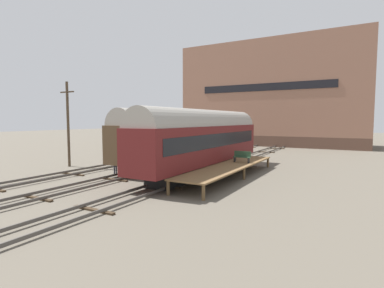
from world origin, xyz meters
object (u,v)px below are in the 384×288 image
train_car_brown (182,133)px  train_car_maroon (204,137)px  person_worker (115,161)px  utility_pole (68,123)px  bench (242,156)px

train_car_brown → train_car_maroon: train_car_brown is taller
person_worker → utility_pole: utility_pole is taller
bench → utility_pole: 16.42m
train_car_brown → train_car_maroon: 5.93m
train_car_brown → train_car_maroon: bearing=-40.8°
person_worker → bench: bearing=29.1°
bench → utility_pole: (-15.63, -4.25, 2.69)m
train_car_maroon → bench: bearing=23.1°
utility_pole → bench: bearing=15.2°
train_car_brown → person_worker: size_ratio=10.98×
person_worker → utility_pole: 7.33m
utility_pole → person_worker: bearing=-6.8°
person_worker → utility_pole: size_ratio=0.21×
train_car_brown → bench: bearing=-20.0°
bench → utility_pole: size_ratio=0.18×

